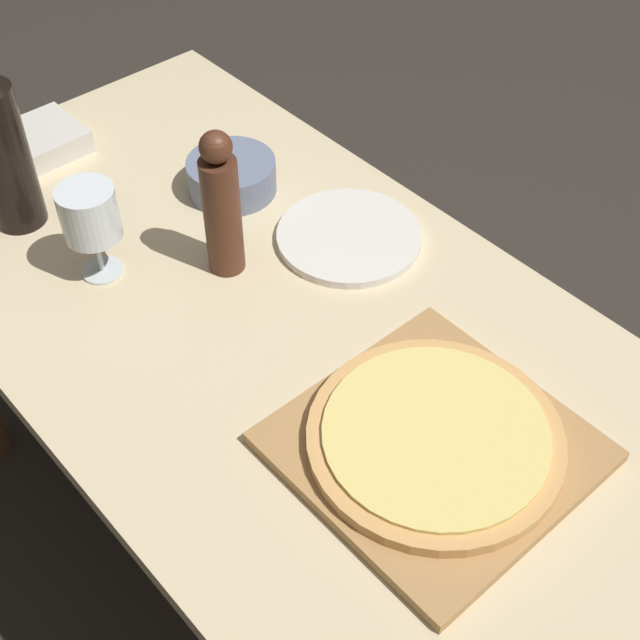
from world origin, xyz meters
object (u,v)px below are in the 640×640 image
Objects in this scene: pepper_mill at (222,207)px; small_bowl at (232,176)px; wine_glass at (89,215)px; pizza at (435,438)px.

small_bowl is (0.12, 0.15, -0.09)m from pepper_mill.
pepper_mill is 0.19m from wine_glass.
wine_glass is 0.29m from small_bowl.
wine_glass is (-0.13, 0.57, 0.08)m from pizza.
small_bowl is (0.28, 0.03, -0.08)m from wine_glass.
pizza is at bearing -92.27° from pepper_mill.
wine_glass is (-0.15, 0.12, -0.00)m from pepper_mill.
pizza is at bearing -76.72° from wine_glass.
pepper_mill reaches higher than small_bowl.
pizza is 1.33× the size of pepper_mill.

